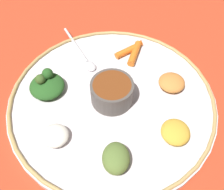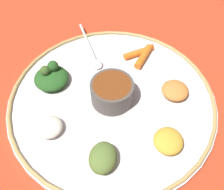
{
  "view_description": "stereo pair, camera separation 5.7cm",
  "coord_description": "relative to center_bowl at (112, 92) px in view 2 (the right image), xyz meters",
  "views": [
    {
      "loc": [
        -0.13,
        0.32,
        0.48
      ],
      "look_at": [
        0.0,
        0.0,
        0.03
      ],
      "focal_mm": 42.8,
      "sensor_mm": 36.0,
      "label": 1
    },
    {
      "loc": [
        -0.18,
        0.29,
        0.48
      ],
      "look_at": [
        0.0,
        0.0,
        0.03
      ],
      "focal_mm": 42.8,
      "sensor_mm": 36.0,
      "label": 2
    }
  ],
  "objects": [
    {
      "name": "platter_rim",
      "position": [
        0.0,
        0.0,
        -0.02
      ],
      "size": [
        0.44,
        0.44,
        0.01
      ],
      "primitive_type": "torus",
      "color": "tan",
      "rests_on": "platter"
    },
    {
      "name": "mound_squash",
      "position": [
        -0.11,
        -0.09,
        -0.01
      ],
      "size": [
        0.07,
        0.07,
        0.02
      ],
      "primitive_type": "ellipsoid",
      "rotation": [
        0.0,
        0.0,
        1.84
      ],
      "color": "#C67A38",
      "rests_on": "platter"
    },
    {
      "name": "carrot_outer",
      "position": [
        0.02,
        -0.15,
        -0.02
      ],
      "size": [
        0.05,
        0.07,
        0.02
      ],
      "color": "orange",
      "rests_on": "platter"
    },
    {
      "name": "ground_plane",
      "position": [
        0.0,
        0.0,
        -0.04
      ],
      "size": [
        2.4,
        2.4,
        0.0
      ],
      "primitive_type": "plane",
      "color": "#B7381E"
    },
    {
      "name": "spoon",
      "position": [
        0.12,
        -0.09,
        -0.02
      ],
      "size": [
        0.14,
        0.12,
        0.01
      ],
      "color": "silver",
      "rests_on": "platter"
    },
    {
      "name": "greens_pile",
      "position": [
        0.14,
        0.03,
        -0.01
      ],
      "size": [
        0.1,
        0.1,
        0.05
      ],
      "color": "#23511E",
      "rests_on": "platter"
    },
    {
      "name": "platter",
      "position": [
        0.0,
        0.0,
        -0.03
      ],
      "size": [
        0.45,
        0.45,
        0.01
      ],
      "primitive_type": "cylinder",
      "color": "silver",
      "rests_on": "ground_plane"
    },
    {
      "name": "center_bowl",
      "position": [
        0.0,
        0.0,
        0.0
      ],
      "size": [
        0.09,
        0.09,
        0.05
      ],
      "color": "#4C4742",
      "rests_on": "platter"
    },
    {
      "name": "mound_collards",
      "position": [
        -0.06,
        0.13,
        -0.01
      ],
      "size": [
        0.07,
        0.08,
        0.03
      ],
      "primitive_type": "ellipsoid",
      "rotation": [
        0.0,
        0.0,
        5.11
      ],
      "color": "#567033",
      "rests_on": "platter"
    },
    {
      "name": "carrot_near_spoon",
      "position": [
        -0.0,
        -0.15,
        -0.02
      ],
      "size": [
        0.02,
        0.09,
        0.02
      ],
      "color": "orange",
      "rests_on": "platter"
    },
    {
      "name": "mound_lentil_yellow",
      "position": [
        -0.15,
        0.03,
        -0.01
      ],
      "size": [
        0.07,
        0.08,
        0.03
      ],
      "primitive_type": "ellipsoid",
      "rotation": [
        0.0,
        0.0,
        5.09
      ],
      "color": "gold",
      "rests_on": "platter"
    },
    {
      "name": "mound_rice_white",
      "position": [
        0.06,
        0.13,
        -0.01
      ],
      "size": [
        0.07,
        0.07,
        0.02
      ],
      "primitive_type": "ellipsoid",
      "rotation": [
        0.0,
        0.0,
        5.15
      ],
      "color": "silver",
      "rests_on": "platter"
    }
  ]
}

